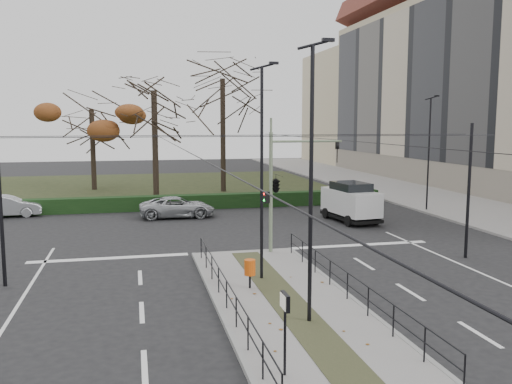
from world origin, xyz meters
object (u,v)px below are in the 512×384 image
(traffic_light, at_px, (278,183))
(parked_car_second, at_px, (7,206))
(bare_tree_near, at_px, (154,99))
(bare_tree_center, at_px, (223,87))
(streetlamp_median_near, at_px, (312,182))
(parked_car_fourth, at_px, (177,207))
(white_van, at_px, (351,201))
(streetlamp_median_far, at_px, (262,171))
(streetlamp_sidewalk, at_px, (429,152))
(litter_bin, at_px, (250,268))
(info_panel, at_px, (285,311))
(rust_tree, at_px, (91,110))

(traffic_light, height_order, parked_car_second, traffic_light)
(parked_car_second, xyz_separation_m, bare_tree_near, (9.62, 4.45, 7.08))
(bare_tree_center, bearing_deg, streetlamp_median_near, -94.66)
(parked_car_fourth, relative_size, white_van, 1.01)
(bare_tree_near, bearing_deg, bare_tree_center, 38.39)
(streetlamp_median_far, xyz_separation_m, parked_car_fourth, (-2.00, 14.97, -3.58))
(white_van, bearing_deg, streetlamp_sidewalk, 19.97)
(litter_bin, height_order, streetlamp_median_far, streetlamp_median_far)
(litter_bin, distance_m, bare_tree_near, 24.19)
(info_panel, bearing_deg, bare_tree_center, 83.01)
(parked_car_fourth, bearing_deg, bare_tree_near, 9.23)
(streetlamp_sidewalk, xyz_separation_m, white_van, (-6.57, -2.39, -2.79))
(parked_car_fourth, bearing_deg, streetlamp_median_near, -172.33)
(streetlamp_median_near, bearing_deg, bare_tree_center, 85.34)
(rust_tree, relative_size, bare_tree_center, 0.73)
(streetlamp_median_near, relative_size, streetlamp_median_far, 1.02)
(info_panel, xyz_separation_m, streetlamp_sidewalk, (16.13, 21.42, 2.36))
(parked_car_second, bearing_deg, rust_tree, -23.68)
(bare_tree_near, bearing_deg, white_van, -43.80)
(streetlamp_median_near, xyz_separation_m, bare_tree_near, (-3.38, 26.66, 3.45))
(info_panel, relative_size, white_van, 0.42)
(streetlamp_sidewalk, bearing_deg, rust_tree, 143.55)
(parked_car_fourth, bearing_deg, parked_car_second, 77.32)
(streetlamp_median_near, bearing_deg, traffic_light, 81.26)
(parked_car_fourth, bearing_deg, white_van, -109.46)
(parked_car_fourth, distance_m, bare_tree_near, 10.04)
(streetlamp_median_far, bearing_deg, parked_car_second, 125.80)
(info_panel, height_order, white_van, white_van)
(info_panel, bearing_deg, parked_car_second, 114.04)
(streetlamp_median_near, height_order, white_van, streetlamp_median_near)
(parked_car_fourth, distance_m, rust_tree, 17.91)
(streetlamp_sidewalk, bearing_deg, bare_tree_center, 132.20)
(litter_bin, height_order, bare_tree_near, bare_tree_near)
(parked_car_fourth, relative_size, rust_tree, 0.51)
(traffic_light, xyz_separation_m, bare_tree_center, (1.20, 22.58, 5.71))
(streetlamp_median_near, xyz_separation_m, streetlamp_median_far, (-0.35, 4.67, -0.08))
(white_van, bearing_deg, streetlamp_median_near, -116.44)
(traffic_light, height_order, bare_tree_center, bare_tree_center)
(info_panel, bearing_deg, streetlamp_median_near, 62.12)
(traffic_light, xyz_separation_m, litter_bin, (-2.41, -5.19, -2.44))
(litter_bin, xyz_separation_m, streetlamp_median_near, (1.06, -3.59, 3.45))
(streetlamp_median_near, height_order, rust_tree, rust_tree)
(info_panel, relative_size, parked_car_fourth, 0.42)
(streetlamp_median_near, xyz_separation_m, rust_tree, (-8.48, 35.17, 2.83))
(info_panel, bearing_deg, rust_tree, 100.05)
(parked_car_second, bearing_deg, streetlamp_median_near, -154.12)
(litter_bin, distance_m, parked_car_fourth, 16.11)
(streetlamp_median_far, bearing_deg, parked_car_fourth, 97.60)
(parked_car_fourth, bearing_deg, streetlamp_sidewalk, -93.92)
(bare_tree_center, bearing_deg, litter_bin, -97.41)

